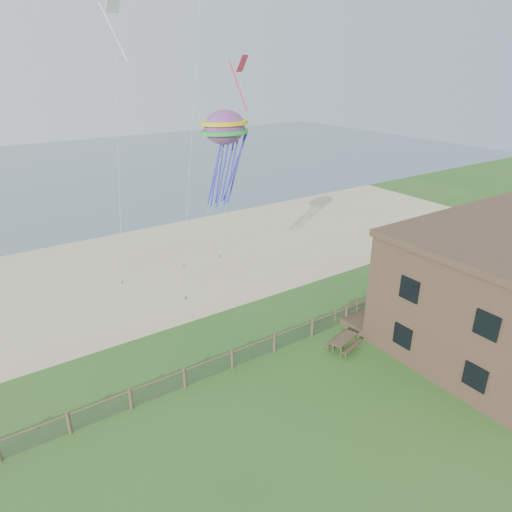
% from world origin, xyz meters
% --- Properties ---
extents(ground, '(160.00, 160.00, 0.00)m').
position_xyz_m(ground, '(0.00, 0.00, 0.00)').
color(ground, '#2A6322').
rests_on(ground, ground).
extents(sand_beach, '(72.00, 20.00, 0.02)m').
position_xyz_m(sand_beach, '(0.00, 22.00, 0.00)').
color(sand_beach, '#BEAD89').
rests_on(sand_beach, ground).
extents(ocean, '(160.00, 68.00, 0.02)m').
position_xyz_m(ocean, '(0.00, 66.00, 0.00)').
color(ocean, slate).
rests_on(ocean, ground).
extents(chainlink_fence, '(36.20, 0.20, 1.25)m').
position_xyz_m(chainlink_fence, '(0.00, 6.00, 0.55)').
color(chainlink_fence, brown).
rests_on(chainlink_fence, ground).
extents(motel_deck, '(15.00, 2.00, 0.50)m').
position_xyz_m(motel_deck, '(13.00, 5.00, 0.25)').
color(motel_deck, brown).
rests_on(motel_deck, ground).
extents(picnic_table, '(2.34, 2.00, 0.85)m').
position_xyz_m(picnic_table, '(3.72, 3.85, 0.42)').
color(picnic_table, brown).
rests_on(picnic_table, ground).
extents(octopus_kite, '(3.41, 2.65, 6.40)m').
position_xyz_m(octopus_kite, '(0.47, 12.11, 11.00)').
color(octopus_kite, '#E05D23').
extents(kite_white, '(1.75, 2.23, 3.12)m').
position_xyz_m(kite_white, '(-4.20, 16.43, 18.49)').
color(kite_white, white).
extents(kite_red, '(2.11, 2.33, 3.17)m').
position_xyz_m(kite_red, '(4.72, 16.74, 15.29)').
color(kite_red, '#E42846').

